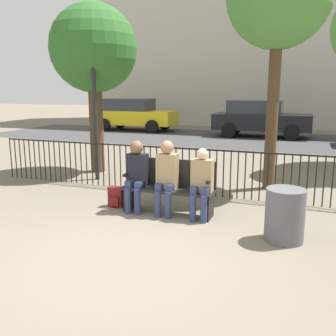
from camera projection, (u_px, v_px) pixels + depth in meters
The scene contains 13 objects.
ground_plane at pixel (122, 255), 4.82m from camera, with size 80.00×80.00×0.00m, color #706656.
park_bench at pixel (170, 185), 6.39m from camera, with size 1.57×0.45×0.92m.
seated_person_0 at pixel (136, 172), 6.41m from camera, with size 0.34×0.39×1.24m.
seated_person_1 at pixel (166, 174), 6.23m from camera, with size 0.34×0.39×1.26m.
seated_person_2 at pixel (201, 180), 6.04m from camera, with size 0.34×0.39×1.17m.
backpack at pixel (116, 197), 6.77m from camera, with size 0.27×0.20×0.37m.
fence_railing at pixel (189, 167), 7.51m from camera, with size 9.01×0.03×0.95m.
tree_0 at pixel (94, 50), 9.10m from camera, with size 2.14×2.14×4.14m.
lamp_post at pixel (94, 80), 8.39m from camera, with size 0.28×0.28×3.43m.
street_surface at pixel (250, 139), 15.86m from camera, with size 24.00×6.00×0.01m.
parked_car_0 at pixel (260, 118), 16.58m from camera, with size 4.20×1.94×1.62m.
parked_car_1 at pixel (133, 114), 19.21m from camera, with size 4.20×1.94×1.62m.
trash_bin at pixel (285, 215), 5.20m from camera, with size 0.54×0.54×0.75m.
Camera 1 is at (2.08, -4.02, 2.09)m, focal length 40.00 mm.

